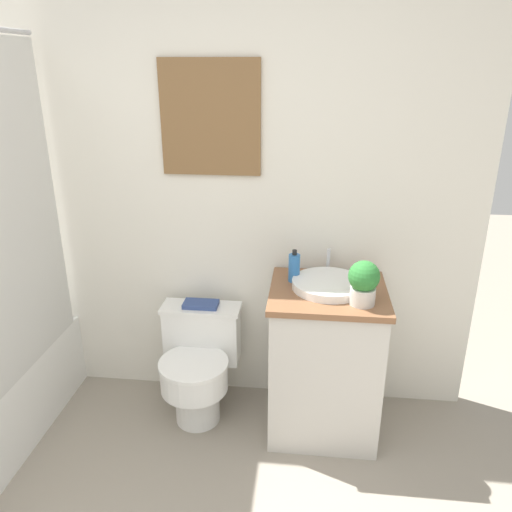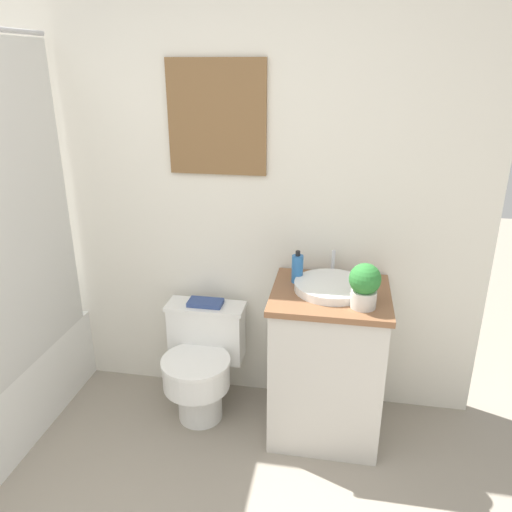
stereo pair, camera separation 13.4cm
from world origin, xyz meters
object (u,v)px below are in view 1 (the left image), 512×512
Objects in this scene: toilet at (198,364)px; sink at (329,284)px; book_on_tank at (201,304)px; soap_bottle at (294,268)px; potted_plant at (364,282)px.

toilet is 1.53× the size of sink.
sink reaches higher than book_on_tank.
potted_plant is at bearing -34.78° from soap_bottle.
sink is at bearing -21.01° from soap_bottle.
potted_plant is 0.92m from book_on_tank.
toilet is at bearing -90.00° from book_on_tank.
toilet is 1.03m from potted_plant.
sink is at bearing -10.29° from book_on_tank.
soap_bottle is 0.89× the size of book_on_tank.
potted_plant reaches higher than book_on_tank.
soap_bottle is at bearing 7.72° from toilet.
potted_plant is (0.15, -0.16, 0.09)m from sink.
potted_plant is at bearing -10.70° from toilet.
sink is 1.88× the size of potted_plant.
toilet is 3.22× the size of book_on_tank.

